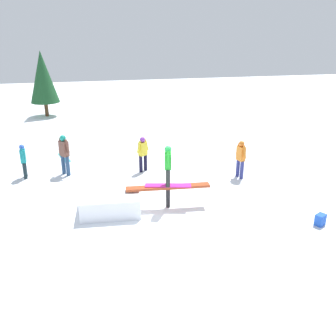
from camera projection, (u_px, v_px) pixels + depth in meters
name	position (u px, v px, depth m)	size (l,w,h in m)	color
ground_plane	(168.00, 207.00, 12.00)	(60.00, 60.00, 0.00)	white
rail_feature	(168.00, 189.00, 11.77)	(2.67, 0.48, 0.74)	black
snow_kicker_ramp	(110.00, 202.00, 11.65)	(1.80, 1.50, 0.61)	white
main_rider_on_rail	(168.00, 167.00, 11.51)	(1.47, 0.70, 1.31)	#D6249A
bystander_orange	(241.00, 157.00, 14.04)	(0.27, 0.62, 1.46)	navy
bystander_yellow	(143.00, 152.00, 14.68)	(0.55, 0.43, 1.41)	black
bystander_teal	(23.00, 159.00, 14.05)	(0.21, 0.58, 1.32)	black
bystander_brown	(64.00, 153.00, 14.30)	(0.48, 0.57, 1.59)	navy
loose_snowboard_cyan	(64.00, 157.00, 16.46)	(1.29, 0.28, 0.02)	#24BDCF
backpack_on_snow	(320.00, 220.00, 10.85)	(0.30, 0.22, 0.34)	blue
pine_tree_near	(43.00, 77.00, 23.20)	(1.78, 1.78, 4.05)	#4C331E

